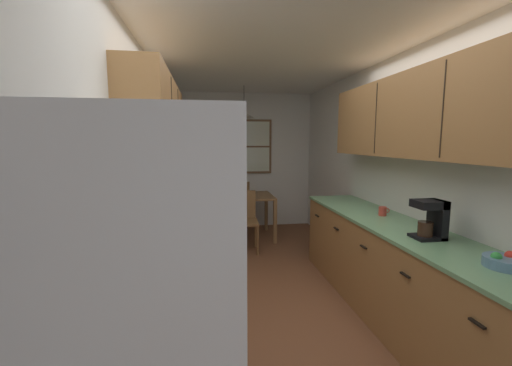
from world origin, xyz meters
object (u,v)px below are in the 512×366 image
Objects in this scene: trash_bin at (208,233)px; dining_chair_near at (244,218)px; microwave_over_range at (135,140)px; stove_range at (163,328)px; mug_by_coffeemaker at (383,211)px; storage_canister at (168,229)px; fruit_bowl at (505,261)px; refrigerator at (148,334)px; table_serving_bowl at (241,194)px; dining_chair_far at (239,202)px; dining_table at (244,202)px; coffee_maker at (432,218)px.

dining_chair_near is at bearing 15.09° from trash_bin.
trash_bin is (0.41, 2.62, -1.33)m from microwave_over_range.
mug_by_coffeemaker is (2.05, 0.99, 0.47)m from stove_range.
fruit_bowl is (2.05, -0.88, -0.04)m from storage_canister.
refrigerator is at bearing -94.19° from trash_bin.
microwave_over_range is at bearing -106.14° from table_serving_bowl.
stove_range is at bearing -154.16° from mug_by_coffeemaker.
dining_chair_far is at bearing 88.10° from dining_chair_near.
dining_table is 0.16m from table_serving_bowl.
stove_range is 3.52m from dining_table.
refrigerator is 15.22× the size of mug_by_coffeemaker.
trash_bin is 1.04m from table_serving_bowl.
coffee_maker reaches higher than trash_bin.
dining_chair_near is at bearing 70.97° from microwave_over_range.
microwave_over_range is 0.85m from storage_canister.
refrigerator is at bearing -85.91° from stove_range.
coffee_maker reaches higher than fruit_bowl.
fruit_bowl is 3.93m from table_serving_bowl.
refrigerator is 2.78× the size of microwave_over_range.
storage_canister is (-0.84, -2.26, 0.48)m from dining_chair_near.
dining_chair_near is at bearing -97.34° from dining_table.
refrigerator is 7.62× the size of fruit_bowl.
trash_bin is 2.85× the size of fruit_bowl.
dining_chair_near is 4.43× the size of table_serving_bowl.
refrigerator is 3.58m from dining_chair_near.
microwave_over_range reaches higher than fruit_bowl.
stove_range is at bearing -96.42° from trash_bin.
dining_chair_near is 2.99× the size of coffee_maker.
dining_chair_far is at bearing 111.16° from mug_by_coffeemaker.
coffee_maker reaches higher than dining_chair_far.
microwave_over_range is at bearing 179.97° from stove_range.
coffee_maker is (2.01, -0.29, 0.08)m from storage_canister.
fruit_bowl is (1.12, -3.77, 0.31)m from dining_table.
stove_range reaches higher than mug_by_coffeemaker.
refrigerator is at bearing -87.35° from storage_canister.
dining_chair_near is 5.62× the size of storage_canister.
stove_range is at bearing -106.90° from dining_chair_near.
dining_chair_far reaches higher than trash_bin.
table_serving_bowl reaches higher than trash_bin.
microwave_over_range reaches higher than coffee_maker.
mug_by_coffeemaker is at bearing 89.70° from fruit_bowl.
stove_range is at bearing 169.65° from fruit_bowl.
fruit_bowl is (1.99, 0.34, 0.06)m from refrigerator.
trash_bin is (0.24, 3.33, -0.55)m from refrigerator.
dining_table is (0.87, 4.10, -0.25)m from refrigerator.
refrigerator reaches higher than stove_range.
storage_canister is at bearing -166.65° from mug_by_coffeemaker.
mug_by_coffeemaker is (2.00, 1.71, 0.07)m from refrigerator.
fruit_bowl is 1.14× the size of table_serving_bowl.
dining_chair_far is 1.53m from trash_bin.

